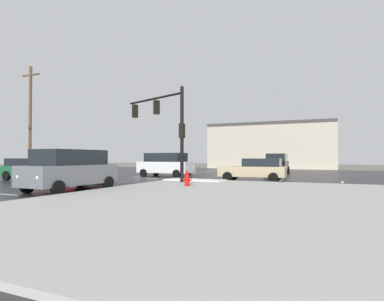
{
  "coord_description": "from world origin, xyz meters",
  "views": [
    {
      "loc": [
        13.66,
        -23.67,
        1.67
      ],
      "look_at": [
        0.52,
        5.48,
        2.36
      ],
      "focal_mm": 30.07,
      "sensor_mm": 36.0,
      "label": 1
    }
  ],
  "objects_px": {
    "sedan_tan": "(255,169)",
    "suv_grey": "(70,169)",
    "sedan_blue": "(66,166)",
    "fire_hydrant": "(187,179)",
    "utility_pole_mid": "(30,118)",
    "traffic_signal_mast": "(166,120)",
    "suv_white": "(166,164)",
    "sedan_red": "(74,170)",
    "suv_black": "(277,163)",
    "sedan_green": "(31,168)"
  },
  "relations": [
    {
      "from": "suv_white",
      "to": "suv_black",
      "type": "distance_m",
      "value": 11.82
    },
    {
      "from": "sedan_green",
      "to": "suv_black",
      "type": "distance_m",
      "value": 22.27
    },
    {
      "from": "sedan_blue",
      "to": "sedan_tan",
      "type": "xyz_separation_m",
      "value": [
        18.85,
        -1.46,
        0.0
      ]
    },
    {
      "from": "suv_black",
      "to": "traffic_signal_mast",
      "type": "bearing_deg",
      "value": -21.76
    },
    {
      "from": "suv_white",
      "to": "sedan_green",
      "type": "height_order",
      "value": "suv_white"
    },
    {
      "from": "suv_black",
      "to": "utility_pole_mid",
      "type": "xyz_separation_m",
      "value": [
        -21.01,
        -11.68,
        4.29
      ]
    },
    {
      "from": "sedan_red",
      "to": "suv_black",
      "type": "distance_m",
      "value": 19.98
    },
    {
      "from": "sedan_tan",
      "to": "suv_white",
      "type": "relative_size",
      "value": 0.94
    },
    {
      "from": "suv_white",
      "to": "suv_black",
      "type": "xyz_separation_m",
      "value": [
        7.97,
        8.72,
        0.0
      ]
    },
    {
      "from": "sedan_tan",
      "to": "suv_grey",
      "type": "relative_size",
      "value": 0.95
    },
    {
      "from": "sedan_tan",
      "to": "utility_pole_mid",
      "type": "relative_size",
      "value": 0.45
    },
    {
      "from": "suv_grey",
      "to": "utility_pole_mid",
      "type": "xyz_separation_m",
      "value": [
        -14.56,
        9.44,
        4.29
      ]
    },
    {
      "from": "traffic_signal_mast",
      "to": "sedan_green",
      "type": "relative_size",
      "value": 1.3
    },
    {
      "from": "sedan_blue",
      "to": "suv_white",
      "type": "xyz_separation_m",
      "value": [
        10.55,
        0.85,
        0.24
      ]
    },
    {
      "from": "traffic_signal_mast",
      "to": "sedan_blue",
      "type": "height_order",
      "value": "traffic_signal_mast"
    },
    {
      "from": "traffic_signal_mast",
      "to": "suv_grey",
      "type": "height_order",
      "value": "traffic_signal_mast"
    },
    {
      "from": "fire_hydrant",
      "to": "sedan_green",
      "type": "distance_m",
      "value": 13.37
    },
    {
      "from": "sedan_blue",
      "to": "sedan_green",
      "type": "distance_m",
      "value": 7.59
    },
    {
      "from": "sedan_blue",
      "to": "utility_pole_mid",
      "type": "height_order",
      "value": "utility_pole_mid"
    },
    {
      "from": "fire_hydrant",
      "to": "suv_grey",
      "type": "xyz_separation_m",
      "value": [
        -4.65,
        -3.59,
        0.55
      ]
    },
    {
      "from": "sedan_green",
      "to": "sedan_red",
      "type": "bearing_deg",
      "value": -13.43
    },
    {
      "from": "fire_hydrant",
      "to": "suv_grey",
      "type": "height_order",
      "value": "suv_grey"
    },
    {
      "from": "sedan_blue",
      "to": "suv_white",
      "type": "bearing_deg",
      "value": -80.78
    },
    {
      "from": "fire_hydrant",
      "to": "utility_pole_mid",
      "type": "height_order",
      "value": "utility_pole_mid"
    },
    {
      "from": "suv_grey",
      "to": "suv_black",
      "type": "relative_size",
      "value": 0.99
    },
    {
      "from": "sedan_tan",
      "to": "traffic_signal_mast",
      "type": "bearing_deg",
      "value": 30.87
    },
    {
      "from": "utility_pole_mid",
      "to": "sedan_red",
      "type": "bearing_deg",
      "value": -27.05
    },
    {
      "from": "sedan_blue",
      "to": "suv_grey",
      "type": "height_order",
      "value": "suv_grey"
    },
    {
      "from": "fire_hydrant",
      "to": "sedan_tan",
      "type": "height_order",
      "value": "sedan_tan"
    },
    {
      "from": "sedan_tan",
      "to": "sedan_red",
      "type": "height_order",
      "value": "same"
    },
    {
      "from": "suv_grey",
      "to": "traffic_signal_mast",
      "type": "bearing_deg",
      "value": 167.42
    },
    {
      "from": "sedan_tan",
      "to": "sedan_green",
      "type": "distance_m",
      "value": 16.33
    },
    {
      "from": "traffic_signal_mast",
      "to": "sedan_green",
      "type": "xyz_separation_m",
      "value": [
        -10.31,
        -1.87,
        -3.31
      ]
    },
    {
      "from": "suv_grey",
      "to": "utility_pole_mid",
      "type": "height_order",
      "value": "utility_pole_mid"
    },
    {
      "from": "traffic_signal_mast",
      "to": "suv_grey",
      "type": "distance_m",
      "value": 7.5
    },
    {
      "from": "sedan_red",
      "to": "sedan_blue",
      "type": "bearing_deg",
      "value": -48.23
    },
    {
      "from": "traffic_signal_mast",
      "to": "utility_pole_mid",
      "type": "bearing_deg",
      "value": 11.57
    },
    {
      "from": "suv_grey",
      "to": "suv_black",
      "type": "bearing_deg",
      "value": 164.33
    },
    {
      "from": "sedan_red",
      "to": "suv_white",
      "type": "bearing_deg",
      "value": -108.99
    },
    {
      "from": "suv_grey",
      "to": "sedan_green",
      "type": "xyz_separation_m",
      "value": [
        -8.67,
        4.78,
        -0.24
      ]
    },
    {
      "from": "traffic_signal_mast",
      "to": "sedan_green",
      "type": "height_order",
      "value": "traffic_signal_mast"
    },
    {
      "from": "suv_white",
      "to": "suv_grey",
      "type": "height_order",
      "value": "same"
    },
    {
      "from": "sedan_red",
      "to": "suv_grey",
      "type": "bearing_deg",
      "value": 126.58
    },
    {
      "from": "sedan_green",
      "to": "suv_black",
      "type": "height_order",
      "value": "suv_black"
    },
    {
      "from": "fire_hydrant",
      "to": "sedan_red",
      "type": "xyz_separation_m",
      "value": [
        -8.14,
        0.2,
        0.32
      ]
    },
    {
      "from": "sedan_red",
      "to": "suv_grey",
      "type": "height_order",
      "value": "suv_grey"
    },
    {
      "from": "fire_hydrant",
      "to": "utility_pole_mid",
      "type": "xyz_separation_m",
      "value": [
        -19.21,
        5.85,
        4.85
      ]
    },
    {
      "from": "suv_black",
      "to": "utility_pole_mid",
      "type": "height_order",
      "value": "utility_pole_mid"
    },
    {
      "from": "suv_black",
      "to": "suv_white",
      "type": "bearing_deg",
      "value": -45.82
    },
    {
      "from": "sedan_green",
      "to": "traffic_signal_mast",
      "type": "bearing_deg",
      "value": 7.64
    }
  ]
}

